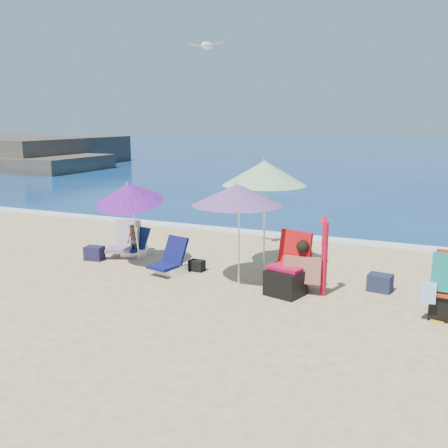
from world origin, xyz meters
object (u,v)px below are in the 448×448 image
at_px(person_center, 304,267).
at_px(umbrella_blue, 129,193).
at_px(person_left, 134,240).
at_px(furled_umbrella, 324,252).
at_px(seagull, 207,46).
at_px(chair_navy, 170,264).
at_px(camp_chair_left, 287,276).
at_px(umbrella_turquoise, 237,195).
at_px(chair_rainbow, 130,246).
at_px(umbrella_striped, 264,173).

bearing_deg(person_center, umbrella_blue, 177.90).
xyz_separation_m(person_center, person_left, (-4.29, 0.91, -0.11)).
distance_m(furled_umbrella, seagull, 4.94).
xyz_separation_m(furled_umbrella, person_center, (-0.36, 0.03, -0.33)).
distance_m(chair_navy, camp_chair_left, 2.59).
height_order(umbrella_turquoise, camp_chair_left, umbrella_turquoise).
height_order(camp_chair_left, person_left, camp_chair_left).
relative_size(umbrella_turquoise, person_center, 2.15).
distance_m(chair_navy, chair_rainbow, 1.82).
relative_size(furled_umbrella, person_left, 1.80).
height_order(umbrella_blue, furled_umbrella, umbrella_blue).
distance_m(camp_chair_left, person_left, 4.20).
bearing_deg(chair_navy, umbrella_blue, 173.07).
xyz_separation_m(chair_rainbow, person_left, (0.12, 0.00, 0.16)).
bearing_deg(person_left, camp_chair_left, -15.78).
relative_size(umbrella_blue, camp_chair_left, 1.74).
distance_m(umbrella_turquoise, person_center, 1.82).
distance_m(person_center, person_left, 4.39).
xyz_separation_m(furled_umbrella, chair_rainbow, (-4.78, 0.94, -0.60)).
bearing_deg(seagull, person_left, -170.11).
bearing_deg(chair_rainbow, seagull, 9.40).
bearing_deg(umbrella_striped, umbrella_blue, -160.32).
relative_size(umbrella_striped, umbrella_blue, 1.19).
bearing_deg(chair_rainbow, furled_umbrella, -11.11).
relative_size(furled_umbrella, person_center, 1.50).
relative_size(furled_umbrella, chair_navy, 1.76).
distance_m(umbrella_striped, person_center, 2.24).
height_order(umbrella_blue, seagull, seagull).
height_order(umbrella_striped, seagull, seagull).
distance_m(umbrella_striped, seagull, 2.92).
bearing_deg(chair_navy, seagull, 76.21).
bearing_deg(umbrella_striped, person_left, -176.54).
relative_size(camp_chair_left, person_center, 1.13).
bearing_deg(umbrella_blue, umbrella_turquoise, -3.75).
distance_m(furled_umbrella, person_center, 0.49).
distance_m(camp_chair_left, seagull, 5.07).
height_order(umbrella_striped, chair_rainbow, umbrella_striped).
relative_size(furled_umbrella, seagull, 1.68).
distance_m(camp_chair_left, person_center, 0.37).
distance_m(furled_umbrella, chair_navy, 3.25).
bearing_deg(umbrella_blue, seagull, 38.99).
bearing_deg(camp_chair_left, person_left, 164.22).
bearing_deg(chair_navy, camp_chair_left, -5.48).
relative_size(umbrella_blue, chair_navy, 2.33).
height_order(chair_rainbow, person_center, person_center).
bearing_deg(chair_navy, umbrella_turquoise, -1.54).
xyz_separation_m(umbrella_turquoise, furled_umbrella, (1.69, -0.01, -0.92)).
relative_size(chair_navy, chair_rainbow, 0.81).
xyz_separation_m(umbrella_turquoise, camp_chair_left, (1.07, -0.21, -1.40)).
bearing_deg(umbrella_striped, chair_rainbow, -176.60).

